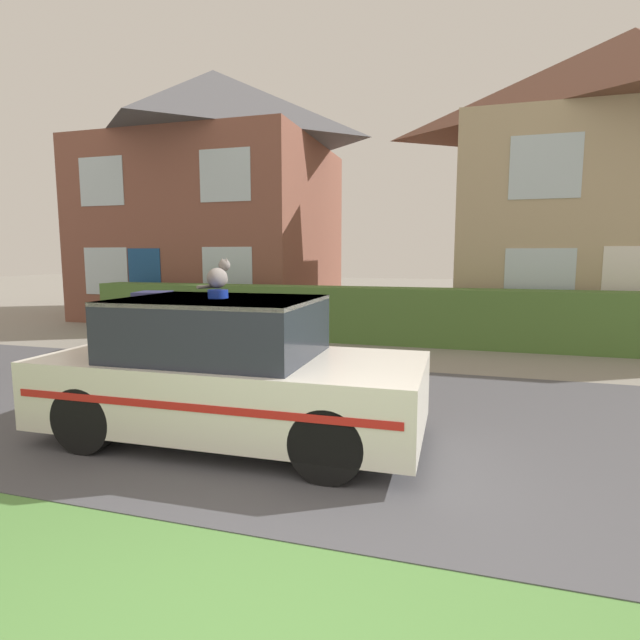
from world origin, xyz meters
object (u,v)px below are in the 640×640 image
Objects in this scene: police_car at (229,372)px; house_right at (624,181)px; house_left at (216,193)px; cat at (219,276)px; wheelie_bin at (154,321)px.

house_right is at bearing 57.46° from police_car.
house_left reaches higher than house_right.
cat is 11.39m from house_left.
police_car is 0.52× the size of house_left.
cat is 5.35m from wheelie_bin.
house_left is 11.41m from house_right.
house_right is 6.91× the size of wheelie_bin.
house_left is 7.06m from wheelie_bin.
wheelie_bin is (-9.68, -5.63, -3.13)m from house_right.
house_right is at bearing -13.98° from cat.
police_car reaches higher than wheelie_bin.
house_right is at bearing -1.88° from house_left.
police_car is 11.77m from house_right.
house_left is (-5.25, 9.87, 2.18)m from cat.
house_right reaches higher than cat.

